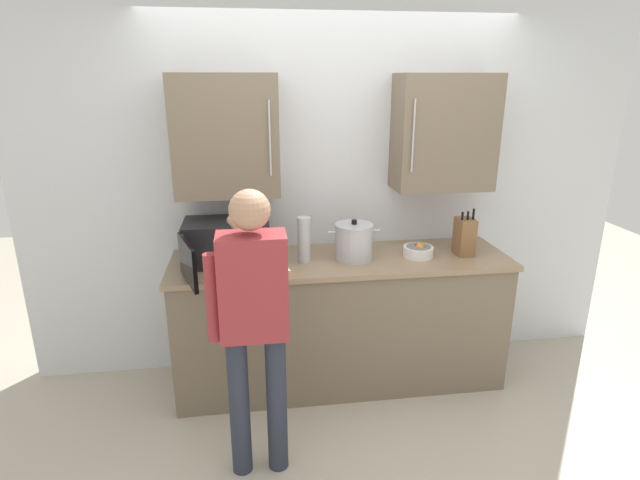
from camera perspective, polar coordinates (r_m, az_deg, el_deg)
ground_plane at (r=3.20m, az=4.90°, el=-22.86°), size 9.51×9.51×0.00m
back_wall_tiled at (r=3.57m, az=1.55°, el=8.09°), size 4.35×0.44×2.83m
counter_unit at (r=3.59m, az=2.29°, el=-9.06°), size 2.27×0.66×0.93m
microwave_oven at (r=3.34m, az=-10.95°, el=-0.23°), size 0.56×0.73×0.28m
fruit_bowl at (r=3.48m, az=11.08°, el=-1.15°), size 0.20×0.20×0.10m
thermos_flask at (r=3.28m, az=-1.81°, el=0.05°), size 0.09×0.09×0.30m
stock_pot at (r=3.35m, az=3.84°, el=-0.17°), size 0.35×0.25×0.27m
knife_block at (r=3.57m, az=16.03°, el=0.39°), size 0.11×0.15×0.33m
person_figure at (r=2.60m, az=-7.57°, el=-8.15°), size 0.44×0.63×1.59m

